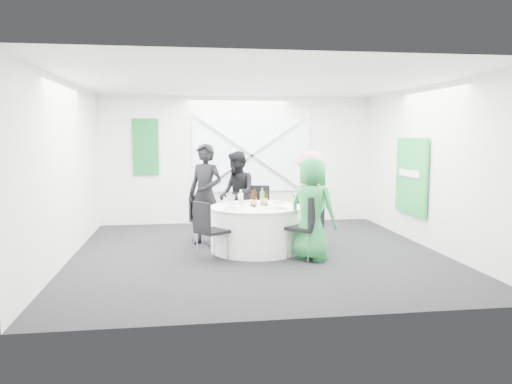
{
  "coord_description": "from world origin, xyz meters",
  "views": [
    {
      "loc": [
        -1.19,
        -8.02,
        1.95
      ],
      "look_at": [
        0.0,
        0.2,
        1.0
      ],
      "focal_mm": 35.0,
      "sensor_mm": 36.0,
      "label": 1
    }
  ],
  "objects": [
    {
      "name": "window_panel",
      "position": [
        0.3,
        2.96,
        1.5
      ],
      "size": [
        2.6,
        0.03,
        1.6
      ],
      "primitive_type": "cube",
      "color": "silver",
      "rests_on": "wall_back"
    },
    {
      "name": "plate_back_right",
      "position": [
        0.44,
        0.46,
        0.78
      ],
      "size": [
        0.27,
        0.27,
        0.04
      ],
      "color": "white",
      "rests_on": "banquet_table"
    },
    {
      "name": "beer_bottle_a",
      "position": [
        -0.06,
        0.24,
        0.86
      ],
      "size": [
        0.06,
        0.06,
        0.27
      ],
      "color": "#3B1F0A",
      "rests_on": "banquet_table"
    },
    {
      "name": "clear_water_bottle",
      "position": [
        -0.26,
        0.19,
        0.87
      ],
      "size": [
        0.08,
        0.08,
        0.29
      ],
      "color": "white",
      "rests_on": "banquet_table"
    },
    {
      "name": "wine_glass_b",
      "position": [
        -0.36,
        0.41,
        0.88
      ],
      "size": [
        0.07,
        0.07,
        0.17
      ],
      "color": "white",
      "rests_on": "banquet_table"
    },
    {
      "name": "chair_back_right",
      "position": [
        0.89,
        0.91,
        0.47
      ],
      "size": [
        0.52,
        0.52,
        0.82
      ],
      "rotation": [
        0.0,
        0.0,
        -0.89
      ],
      "color": "black",
      "rests_on": "floor"
    },
    {
      "name": "floor",
      "position": [
        0.0,
        0.0,
        0.0
      ],
      "size": [
        6.0,
        6.0,
        0.0
      ],
      "primitive_type": "plane",
      "color": "black",
      "rests_on": "ground"
    },
    {
      "name": "fork_b",
      "position": [
        0.56,
        0.34,
        0.76
      ],
      "size": [
        0.09,
        0.14,
        0.01
      ],
      "primitive_type": "cube",
      "rotation": [
        0.0,
        0.0,
        0.54
      ],
      "color": "silver",
      "rests_on": "banquet_table"
    },
    {
      "name": "fork_c",
      "position": [
        0.29,
        -0.3,
        0.76
      ],
      "size": [
        0.11,
        0.12,
        0.01
      ],
      "primitive_type": "cube",
      "rotation": [
        0.0,
        0.0,
        -0.74
      ],
      "color": "silver",
      "rests_on": "banquet_table"
    },
    {
      "name": "wine_glass_a",
      "position": [
        -0.25,
        0.53,
        0.88
      ],
      "size": [
        0.07,
        0.07,
        0.17
      ],
      "color": "white",
      "rests_on": "banquet_table"
    },
    {
      "name": "window_brace_a",
      "position": [
        0.3,
        2.92,
        1.5
      ],
      "size": [
        2.63,
        0.05,
        1.84
      ],
      "primitive_type": "cube",
      "rotation": [
        0.0,
        0.97,
        0.0
      ],
      "color": "silver",
      "rests_on": "window_panel"
    },
    {
      "name": "person_woman_green",
      "position": [
        0.77,
        -0.54,
        0.81
      ],
      "size": [
        0.92,
        0.92,
        1.61
      ],
      "primitive_type": "imported",
      "rotation": [
        0.0,
        0.0,
        2.38
      ],
      "color": "#24853E",
      "rests_on": "floor"
    },
    {
      "name": "ceiling",
      "position": [
        0.0,
        0.0,
        2.8
      ],
      "size": [
        6.0,
        6.0,
        0.0
      ],
      "primitive_type": "plane",
      "rotation": [
        3.14,
        0.0,
        0.0
      ],
      "color": "white",
      "rests_on": "wall_back"
    },
    {
      "name": "wine_glass_d",
      "position": [
        0.11,
        -0.11,
        0.88
      ],
      "size": [
        0.07,
        0.07,
        0.17
      ],
      "color": "white",
      "rests_on": "banquet_table"
    },
    {
      "name": "beer_bottle_b",
      "position": [
        0.0,
        0.34,
        0.87
      ],
      "size": [
        0.06,
        0.06,
        0.28
      ],
      "color": "#3B1F0A",
      "rests_on": "banquet_table"
    },
    {
      "name": "chair_back",
      "position": [
        0.21,
        1.32,
        0.58
      ],
      "size": [
        0.52,
        0.53,
        0.99
      ],
      "rotation": [
        0.0,
        0.0,
        -0.18
      ],
      "color": "black",
      "rests_on": "floor"
    },
    {
      "name": "knife_b",
      "position": [
        0.35,
        0.66,
        0.76
      ],
      "size": [
        0.1,
        0.13,
        0.01
      ],
      "primitive_type": "cube",
      "rotation": [
        0.0,
        0.0,
        0.63
      ],
      "color": "silver",
      "rests_on": "banquet_table"
    },
    {
      "name": "napkin",
      "position": [
        -0.46,
        -0.11,
        0.8
      ],
      "size": [
        0.2,
        0.16,
        0.05
      ],
      "primitive_type": "cube",
      "rotation": [
        0.0,
        0.0,
        0.33
      ],
      "color": "white",
      "rests_on": "plate_front_left"
    },
    {
      "name": "chair_front_right",
      "position": [
        0.73,
        -0.55,
        0.6
      ],
      "size": [
        0.65,
        0.65,
        1.01
      ],
      "rotation": [
        0.0,
        0.0,
        3.92
      ],
      "color": "black",
      "rests_on": "floor"
    },
    {
      "name": "wine_glass_c",
      "position": [
        -0.41,
        0.3,
        0.88
      ],
      "size": [
        0.07,
        0.07,
        0.17
      ],
      "color": "white",
      "rests_on": "banquet_table"
    },
    {
      "name": "beer_bottle_d",
      "position": [
        -0.05,
        0.09,
        0.87
      ],
      "size": [
        0.06,
        0.06,
        0.27
      ],
      "color": "#3B1F0A",
      "rests_on": "banquet_table"
    },
    {
      "name": "person_man_back_left",
      "position": [
        -0.82,
        0.77,
        0.9
      ],
      "size": [
        0.79,
        0.73,
        1.8
      ],
      "primitive_type": "imported",
      "rotation": [
        0.0,
        0.0,
        -0.61
      ],
      "color": "black",
      "rests_on": "floor"
    },
    {
      "name": "beer_bottle_c",
      "position": [
        0.17,
        0.2,
        0.86
      ],
      "size": [
        0.06,
        0.06,
        0.26
      ],
      "color": "#3B1F0A",
      "rests_on": "banquet_table"
    },
    {
      "name": "banquet_table",
      "position": [
        0.0,
        0.2,
        0.38
      ],
      "size": [
        1.56,
        1.56,
        0.76
      ],
      "color": "white",
      "rests_on": "floor"
    },
    {
      "name": "green_sign",
      "position": [
        2.94,
        0.6,
        1.2
      ],
      "size": [
        0.05,
        1.2,
        1.4
      ],
      "primitive_type": "cube",
      "color": "green",
      "rests_on": "wall_right"
    },
    {
      "name": "wall_left",
      "position": [
        -3.0,
        0.0,
        1.4
      ],
      "size": [
        0.0,
        6.0,
        6.0
      ],
      "primitive_type": "plane",
      "rotation": [
        1.57,
        0.0,
        1.57
      ],
      "color": "silver",
      "rests_on": "floor"
    },
    {
      "name": "knife_c",
      "position": [
        0.54,
        0.01,
        0.76
      ],
      "size": [
        0.1,
        0.13,
        0.01
      ],
      "primitive_type": "cube",
      "rotation": [
        0.0,
        0.0,
        -0.63
      ],
      "color": "silver",
      "rests_on": "banquet_table"
    },
    {
      "name": "fork_a",
      "position": [
        -0.52,
        -0.04,
        0.76
      ],
      "size": [
        0.11,
        0.12,
        0.01
      ],
      "primitive_type": "cube",
      "rotation": [
        0.0,
        0.0,
        -2.41
      ],
      "color": "silver",
      "rests_on": "banquet_table"
    },
    {
      "name": "plate_front_right",
      "position": [
        0.32,
        -0.17,
        0.78
      ],
      "size": [
        0.28,
        0.28,
        0.04
      ],
      "color": "white",
      "rests_on": "banquet_table"
    },
    {
      "name": "person_woman_pink",
      "position": [
        1.07,
        0.71,
        0.83
      ],
      "size": [
        1.19,
        0.92,
        1.67
      ],
      "primitive_type": "imported",
      "rotation": [
        0.0,
        0.0,
        -2.7
      ],
      "color": "tan",
      "rests_on": "floor"
    },
    {
      "name": "green_banner",
      "position": [
        -2.0,
        2.95,
        1.7
      ],
      "size": [
        0.55,
        0.04,
        1.2
      ],
      "primitive_type": "cube",
      "color": "#146529",
      "rests_on": "wall_back"
    },
    {
      "name": "knife_a",
      "position": [
        -0.34,
        -0.27,
        0.76
      ],
      "size": [
        0.1,
        0.13,
        0.01
      ],
      "primitive_type": "cube",
      "rotation": [
        0.0,
        0.0,
        -2.49
      ],
      "color": "silver",
      "rests_on": "banquet_table"
    },
    {
      "name": "plate_back_left",
      "position": [
        -0.44,
        0.55,
        0.77
      ],
      "size": [
        0.29,
        0.29,
        0.01
      ],
      "color": "white",
      "rests_on": "banquet_table"
    },
    {
      "name": "wall_back",
      "position": [
        0.0,
        3.0,
        1.4
      ],
      "size": [
        6.0,
        0.0,
        6.0
      ],
      "primitive_type": "plane",
      "rotation": [
        1.57,
        0.0,
        0.0
      ],
      "color": "silver",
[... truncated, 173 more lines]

